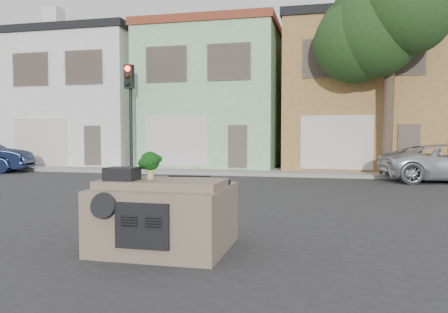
% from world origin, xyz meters
% --- Properties ---
extents(ground_plane, '(120.00, 120.00, 0.00)m').
position_xyz_m(ground_plane, '(0.00, 0.00, 0.00)').
color(ground_plane, '#303033').
rests_on(ground_plane, ground).
extents(sidewalk, '(40.00, 3.00, 0.15)m').
position_xyz_m(sidewalk, '(0.00, 10.50, 0.07)').
color(sidewalk, gray).
rests_on(sidewalk, ground).
extents(townhouse_white, '(7.20, 8.20, 7.55)m').
position_xyz_m(townhouse_white, '(-11.00, 14.50, 3.77)').
color(townhouse_white, white).
rests_on(townhouse_white, ground).
extents(townhouse_mint, '(7.20, 8.20, 7.55)m').
position_xyz_m(townhouse_mint, '(-3.50, 14.50, 3.77)').
color(townhouse_mint, '#9BD49C').
rests_on(townhouse_mint, ground).
extents(townhouse_tan, '(7.20, 8.20, 7.55)m').
position_xyz_m(townhouse_tan, '(4.00, 14.50, 3.77)').
color(townhouse_tan, '#A67941').
rests_on(townhouse_tan, ground).
extents(traffic_signal, '(0.40, 0.40, 5.10)m').
position_xyz_m(traffic_signal, '(-6.50, 9.50, 2.55)').
color(traffic_signal, black).
rests_on(traffic_signal, ground).
extents(tree_near, '(4.40, 4.00, 8.50)m').
position_xyz_m(tree_near, '(5.00, 9.80, 4.25)').
color(tree_near, '#204019').
rests_on(tree_near, ground).
extents(car_dashboard, '(2.00, 1.80, 1.12)m').
position_xyz_m(car_dashboard, '(0.00, -3.00, 0.56)').
color(car_dashboard, '#796855').
rests_on(car_dashboard, ground).
extents(instrument_hump, '(0.48, 0.38, 0.20)m').
position_xyz_m(instrument_hump, '(-0.58, -3.35, 1.22)').
color(instrument_hump, black).
rests_on(instrument_hump, car_dashboard).
extents(wiper_arm, '(0.69, 0.15, 0.02)m').
position_xyz_m(wiper_arm, '(0.28, -2.62, 1.13)').
color(wiper_arm, black).
rests_on(wiper_arm, car_dashboard).
extents(broccoli, '(0.52, 0.52, 0.45)m').
position_xyz_m(broccoli, '(-0.22, -3.10, 1.34)').
color(broccoli, '#0C330C').
rests_on(broccoli, car_dashboard).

